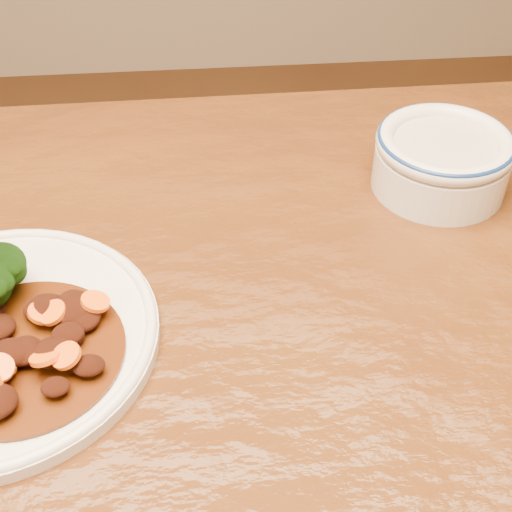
{
  "coord_description": "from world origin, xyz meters",
  "views": [
    {
      "loc": [
        0.06,
        -0.35,
        1.2
      ],
      "look_at": [
        0.11,
        0.12,
        0.77
      ],
      "focal_mm": 50.0,
      "sensor_mm": 36.0,
      "label": 1
    }
  ],
  "objects": [
    {
      "name": "dining_table",
      "position": [
        0.0,
        0.0,
        0.67
      ],
      "size": [
        1.51,
        0.92,
        0.75
      ],
      "rotation": [
        0.0,
        0.0,
        0.01
      ],
      "color": "#4F2B0D",
      "rests_on": "ground"
    },
    {
      "name": "mince_stew",
      "position": [
        -0.09,
        0.03,
        0.77
      ],
      "size": [
        0.16,
        0.16,
        0.03
      ],
      "color": "#481D07",
      "rests_on": "dinner_plate"
    },
    {
      "name": "dip_bowl",
      "position": [
        0.31,
        0.24,
        0.79
      ],
      "size": [
        0.14,
        0.14,
        0.06
      ],
      "rotation": [
        0.0,
        0.0,
        0.28
      ],
      "color": "silver",
      "rests_on": "dining_table"
    }
  ]
}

